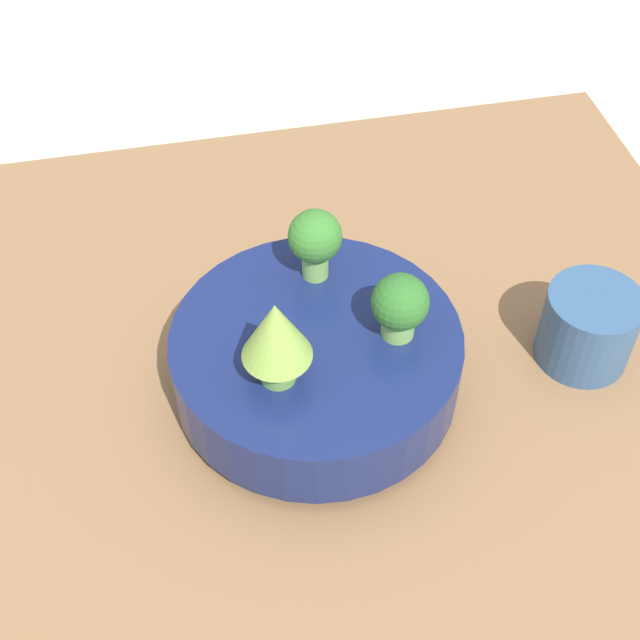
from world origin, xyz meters
The scene contains 7 objects.
ground_plane centered at (0.00, 0.00, 0.00)m, with size 6.00×6.00×0.00m, color beige.
table centered at (0.00, 0.00, 0.02)m, with size 0.88×0.87×0.03m.
bowl centered at (-0.04, 0.00, 0.08)m, with size 0.25×0.25×0.07m.
broccoli_floret_left centered at (-0.11, 0.01, 0.15)m, with size 0.05×0.05×0.07m.
broccoli_floret_back centered at (-0.03, 0.07, 0.14)m, with size 0.05×0.05×0.06m.
romanesco_piece_near centered at (0.00, -0.04, 0.16)m, with size 0.06×0.06×0.09m.
cup centered at (-0.03, 0.25, 0.07)m, with size 0.09×0.09×0.08m.
Camera 1 is at (0.45, -0.10, 0.68)m, focal length 50.00 mm.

